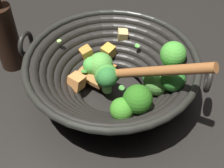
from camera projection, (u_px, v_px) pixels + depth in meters
ground_plane at (112, 95)px, 0.67m from camera, size 4.00×4.00×0.00m
wok at (114, 73)px, 0.62m from camera, size 0.35×0.39×0.19m
soy_sauce_bottle at (5, 35)px, 0.68m from camera, size 0.05×0.05×0.21m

